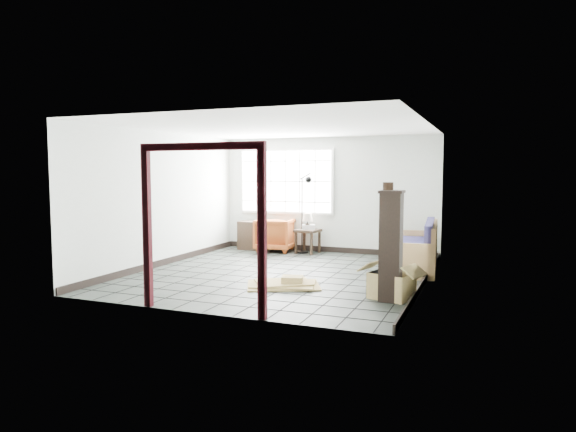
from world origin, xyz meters
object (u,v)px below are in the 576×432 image
at_px(armchair, 275,233).
at_px(tall_shelf, 391,245).
at_px(side_table, 308,234).
at_px(futon_sofa, 418,252).

height_order(armchair, tall_shelf, tall_shelf).
bearing_deg(side_table, futon_sofa, -22.11).
height_order(futon_sofa, side_table, futon_sofa).
height_order(side_table, tall_shelf, tall_shelf).
bearing_deg(side_table, tall_shelf, -54.81).
distance_m(armchair, side_table, 0.79).
relative_size(armchair, tall_shelf, 0.53).
distance_m(armchair, tall_shelf, 4.85).
bearing_deg(futon_sofa, side_table, 153.25).
bearing_deg(armchair, side_table, 173.21).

